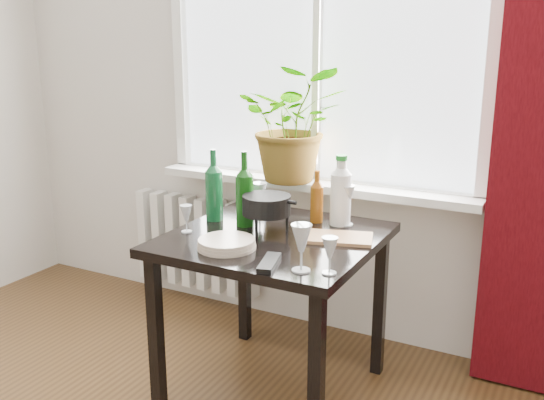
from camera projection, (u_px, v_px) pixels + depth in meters
The scene contains 18 objects.
window at pixel (320, 27), 2.97m from camera, with size 1.72×0.08×1.62m.
windowsill at pixel (311, 184), 3.11m from camera, with size 1.72×0.20×0.04m.
radiator at pixel (196, 242), 3.58m from camera, with size 0.80×0.10×0.55m.
table at pixel (274, 255), 2.59m from camera, with size 0.85×0.85×0.74m.
potted_plant at pixel (294, 124), 3.01m from camera, with size 0.52×0.45×0.58m, color #33751F.
wine_bottle_left at pixel (214, 184), 2.74m from camera, with size 0.08×0.08×0.33m, color #0E4923, non-canonical shape.
wine_bottle_right at pixel (245, 188), 2.66m from camera, with size 0.08×0.08×0.34m, color #0C3B0B, non-canonical shape.
bottle_amber at pixel (317, 196), 2.72m from camera, with size 0.06×0.06×0.24m, color brown, non-canonical shape.
cleaning_bottle at pixel (341, 189), 2.67m from camera, with size 0.09×0.09×0.33m, color white, non-canonical shape.
wineglass_front_right at pixel (301, 247), 2.15m from camera, with size 0.08×0.08×0.18m, color silver, non-canonical shape.
wineglass_far_right at pixel (330, 255), 2.13m from camera, with size 0.06×0.06×0.14m, color #B2B9C0, non-canonical shape.
wineglass_back_center at pixel (346, 205), 2.68m from camera, with size 0.08×0.08×0.19m, color #B4BDC2, non-canonical shape.
wineglass_back_left at pixel (260, 200), 2.80m from camera, with size 0.07×0.07×0.17m, color silver, non-canonical shape.
wineglass_front_left at pixel (186, 219), 2.59m from camera, with size 0.05×0.05×0.12m, color silver, non-canonical shape.
plate_stack at pixel (227, 244), 2.40m from camera, with size 0.24×0.24×0.04m, color beige.
fondue_pot at pixel (267, 214), 2.59m from camera, with size 0.24×0.21×0.16m, color black, non-canonical shape.
tv_remote at pixel (269, 263), 2.22m from camera, with size 0.05×0.18×0.02m, color black.
cutting_board at pixel (340, 238), 2.51m from camera, with size 0.27×0.17×0.01m, color #AB794D.
Camera 1 is at (1.23, -0.62, 1.54)m, focal length 40.00 mm.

